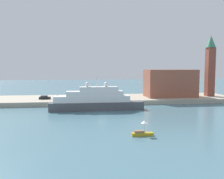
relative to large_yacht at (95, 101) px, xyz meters
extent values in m
plane|color=slate|center=(1.51, -7.53, -2.99)|extent=(400.00, 400.00, 0.00)
cube|color=#ADA38E|center=(1.51, 19.72, -2.18)|extent=(110.00, 22.50, 1.63)
cube|color=#4C4C51|center=(0.44, 0.00, -1.70)|extent=(29.59, 4.17, 2.59)
cube|color=white|center=(-1.04, 0.00, 0.58)|extent=(23.67, 3.84, 1.97)
cube|color=white|center=(-0.15, 0.00, 2.31)|extent=(17.75, 3.50, 1.48)
cube|color=white|center=(1.04, 0.00, 3.74)|extent=(11.84, 3.17, 1.37)
cylinder|color=silver|center=(0.44, 0.00, 6.12)|extent=(0.16, 0.16, 3.39)
sphere|color=white|center=(3.40, 0.00, 5.15)|extent=(1.46, 1.46, 1.46)
sphere|color=white|center=(-2.51, 0.00, 5.15)|extent=(1.46, 1.46, 1.46)
cube|color=#B7991E|center=(7.36, -30.56, -2.69)|extent=(4.29, 1.20, 0.60)
cube|color=#8C6647|center=(6.71, -30.56, -2.17)|extent=(1.89, 0.96, 0.45)
cylinder|color=#B2B2B2|center=(7.79, -30.56, -1.45)|extent=(0.06, 0.06, 1.90)
cone|color=white|center=(7.79, -30.56, -0.25)|extent=(1.42, 1.42, 0.50)
cube|color=#93513D|center=(31.41, 18.58, 4.10)|extent=(19.69, 10.59, 10.93)
cube|color=brown|center=(48.32, 18.54, 8.56)|extent=(3.07, 3.07, 19.85)
cone|color=#387A5B|center=(48.32, 18.54, 20.90)|extent=(3.99, 3.99, 4.84)
cube|color=black|center=(-17.80, 16.75, -0.93)|extent=(4.18, 1.79, 0.86)
cube|color=#262D33|center=(-18.01, 16.75, -0.25)|extent=(2.51, 1.61, 0.52)
cylinder|color=#334C8C|center=(-13.13, 16.50, -0.66)|extent=(0.36, 0.36, 1.40)
sphere|color=tan|center=(-13.13, 16.50, 0.16)|extent=(0.24, 0.24, 0.24)
cylinder|color=black|center=(2.60, 9.32, -0.99)|extent=(0.40, 0.40, 0.74)
camera|label=1|loc=(-4.81, -77.42, 10.52)|focal=39.76mm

